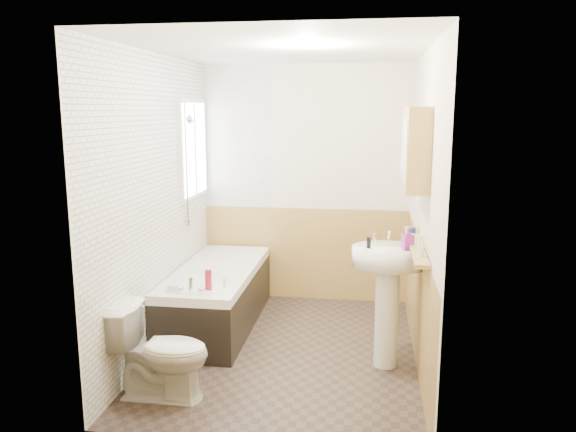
# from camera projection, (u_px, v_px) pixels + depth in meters

# --- Properties ---
(floor) EXTENTS (2.80, 2.80, 0.00)m
(floor) POSITION_uv_depth(u_px,v_px,m) (285.00, 350.00, 4.82)
(floor) COLOR #312722
(floor) RESTS_ON ground
(ceiling) EXTENTS (2.80, 2.80, 0.00)m
(ceiling) POSITION_uv_depth(u_px,v_px,m) (285.00, 49.00, 4.35)
(ceiling) COLOR white
(ceiling) RESTS_ON ground
(wall_back) EXTENTS (2.20, 0.02, 2.50)m
(wall_back) POSITION_uv_depth(u_px,v_px,m) (305.00, 185.00, 5.96)
(wall_back) COLOR #F2E4C8
(wall_back) RESTS_ON ground
(wall_front) EXTENTS (2.20, 0.02, 2.50)m
(wall_front) POSITION_uv_depth(u_px,v_px,m) (249.00, 249.00, 3.22)
(wall_front) COLOR #F2E4C8
(wall_front) RESTS_ON ground
(wall_left) EXTENTS (0.02, 2.80, 2.50)m
(wall_left) POSITION_uv_depth(u_px,v_px,m) (156.00, 204.00, 4.74)
(wall_left) COLOR #F2E4C8
(wall_left) RESTS_ON ground
(wall_right) EXTENTS (0.02, 2.80, 2.50)m
(wall_right) POSITION_uv_depth(u_px,v_px,m) (424.00, 211.00, 4.43)
(wall_right) COLOR #F2E4C8
(wall_right) RESTS_ON ground
(wainscot_right) EXTENTS (0.01, 2.80, 1.00)m
(wainscot_right) POSITION_uv_depth(u_px,v_px,m) (417.00, 301.00, 4.57)
(wainscot_right) COLOR tan
(wainscot_right) RESTS_ON wall_right
(wainscot_front) EXTENTS (2.20, 0.01, 1.00)m
(wainscot_front) POSITION_uv_depth(u_px,v_px,m) (251.00, 369.00, 3.38)
(wainscot_front) COLOR tan
(wainscot_front) RESTS_ON wall_front
(wainscot_back) EXTENTS (2.20, 0.01, 1.00)m
(wainscot_back) POSITION_uv_depth(u_px,v_px,m) (304.00, 254.00, 6.08)
(wainscot_back) COLOR tan
(wainscot_back) RESTS_ON wall_back
(tile_cladding_left) EXTENTS (0.01, 2.80, 2.50)m
(tile_cladding_left) POSITION_uv_depth(u_px,v_px,m) (158.00, 204.00, 4.74)
(tile_cladding_left) COLOR white
(tile_cladding_left) RESTS_ON wall_left
(tile_return_back) EXTENTS (0.75, 0.01, 1.50)m
(tile_return_back) POSITION_uv_depth(u_px,v_px,m) (237.00, 137.00, 5.94)
(tile_return_back) COLOR white
(tile_return_back) RESTS_ON wall_back
(window) EXTENTS (0.03, 0.79, 0.99)m
(window) POSITION_uv_depth(u_px,v_px,m) (194.00, 149.00, 5.59)
(window) COLOR white
(window) RESTS_ON wall_left
(bathtub) EXTENTS (0.70, 1.75, 0.71)m
(bathtub) POSITION_uv_depth(u_px,v_px,m) (217.00, 295.00, 5.34)
(bathtub) COLOR black
(bathtub) RESTS_ON floor
(shower_riser) EXTENTS (0.11, 0.08, 1.23)m
(shower_riser) POSITION_uv_depth(u_px,v_px,m) (187.00, 152.00, 5.28)
(shower_riser) COLOR silver
(shower_riser) RESTS_ON wall_left
(toilet) EXTENTS (0.70, 0.40, 0.68)m
(toilet) POSITION_uv_depth(u_px,v_px,m) (161.00, 352.00, 3.99)
(toilet) COLOR white
(toilet) RESTS_ON floor
(sink) EXTENTS (0.57, 0.46, 1.10)m
(sink) POSITION_uv_depth(u_px,v_px,m) (388.00, 282.00, 4.42)
(sink) COLOR white
(sink) RESTS_ON floor
(pine_shelf) EXTENTS (0.10, 1.26, 0.03)m
(pine_shelf) POSITION_uv_depth(u_px,v_px,m) (415.00, 245.00, 4.32)
(pine_shelf) COLOR tan
(pine_shelf) RESTS_ON wall_right
(medicine_cabinet) EXTENTS (0.17, 0.68, 0.62)m
(medicine_cabinet) POSITION_uv_depth(u_px,v_px,m) (416.00, 149.00, 4.21)
(medicine_cabinet) COLOR tan
(medicine_cabinet) RESTS_ON wall_right
(foam_can) EXTENTS (0.06, 0.06, 0.15)m
(foam_can) POSITION_uv_depth(u_px,v_px,m) (420.00, 246.00, 3.91)
(foam_can) COLOR silver
(foam_can) RESTS_ON pine_shelf
(green_bottle) EXTENTS (0.04, 0.04, 0.19)m
(green_bottle) POSITION_uv_depth(u_px,v_px,m) (418.00, 236.00, 4.10)
(green_bottle) COLOR #59C647
(green_bottle) RESTS_ON pine_shelf
(black_jar) EXTENTS (0.08, 0.08, 0.04)m
(black_jar) POSITION_uv_depth(u_px,v_px,m) (412.00, 230.00, 4.69)
(black_jar) COLOR navy
(black_jar) RESTS_ON pine_shelf
(soap_bottle) EXTENTS (0.13, 0.19, 0.08)m
(soap_bottle) POSITION_uv_depth(u_px,v_px,m) (408.00, 245.00, 4.28)
(soap_bottle) COLOR purple
(soap_bottle) RESTS_ON sink
(clear_bottle) EXTENTS (0.04, 0.04, 0.09)m
(clear_bottle) POSITION_uv_depth(u_px,v_px,m) (369.00, 243.00, 4.33)
(clear_bottle) COLOR black
(clear_bottle) RESTS_ON sink
(blue_gel) EXTENTS (0.05, 0.04, 0.17)m
(blue_gel) POSITION_uv_depth(u_px,v_px,m) (208.00, 280.00, 4.63)
(blue_gel) COLOR maroon
(blue_gel) RESTS_ON bathtub
(cream_jar) EXTENTS (0.11, 0.11, 0.06)m
(cream_jar) POSITION_uv_depth(u_px,v_px,m) (173.00, 288.00, 4.61)
(cream_jar) COLOR silver
(cream_jar) RESTS_ON bathtub
(orange_bottle) EXTENTS (0.03, 0.03, 0.08)m
(orange_bottle) POSITION_uv_depth(u_px,v_px,m) (225.00, 282.00, 4.71)
(orange_bottle) COLOR silver
(orange_bottle) RESTS_ON bathtub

